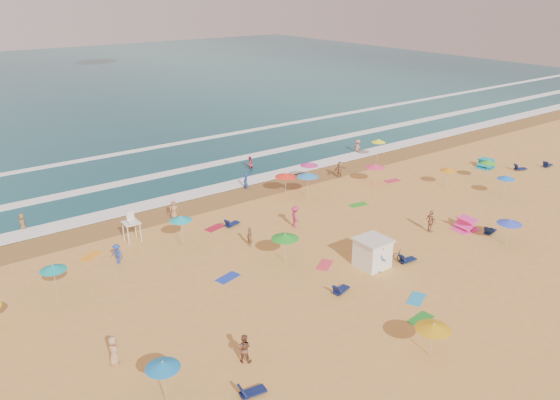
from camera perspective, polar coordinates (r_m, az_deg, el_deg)
ground at (r=41.42m, az=1.86°, el=-5.24°), size 220.00×220.00×0.00m
ocean at (r=116.76m, az=-24.97°, el=10.45°), size 220.00×140.00×0.18m
wet_sand at (r=50.94m, az=-6.85°, el=-0.07°), size 220.00×220.00×0.00m
surf_foam at (r=58.31m, az=-11.19°, el=2.60°), size 200.00×18.70×0.05m
cabana at (r=39.25m, az=9.62°, el=-5.52°), size 2.00×2.00×2.00m
cabana_roof at (r=38.79m, az=9.72°, el=-4.13°), size 2.20×2.20×0.12m
bicycle at (r=40.60m, az=11.76°, el=-5.62°), size 1.41×1.68×0.86m
lifeguard_stand at (r=43.92m, az=-15.25°, el=-2.89°), size 1.20×1.20×2.10m
beach_umbrellas at (r=43.15m, az=4.00°, el=-1.10°), size 53.27×28.45×0.80m
loungers at (r=42.36m, az=11.91°, el=-4.83°), size 58.47×18.53×0.34m
towels at (r=40.42m, az=4.25°, el=-5.98°), size 50.33×21.21×0.03m
popup_tents at (r=55.31m, az=19.92°, el=1.18°), size 17.59×10.45×1.20m
beachgoers at (r=46.16m, az=-1.00°, el=-1.20°), size 46.30×27.78×2.13m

